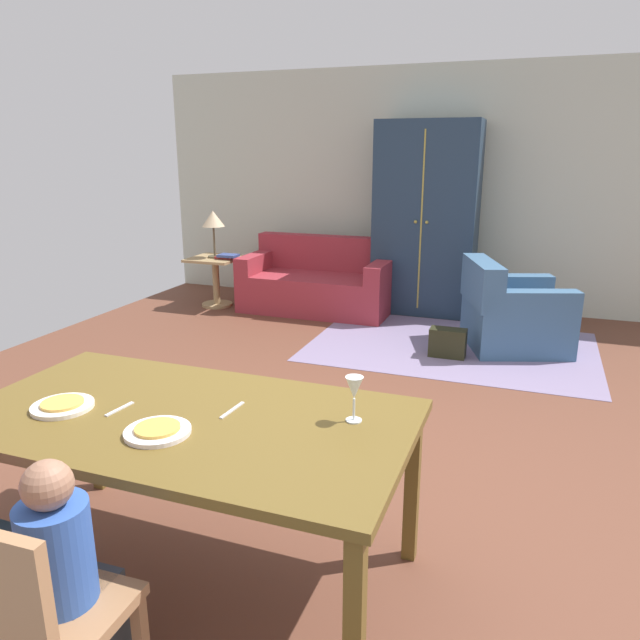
# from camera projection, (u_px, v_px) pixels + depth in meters

# --- Properties ---
(ground_plane) EXTENTS (7.05, 6.55, 0.02)m
(ground_plane) POSITION_uv_depth(u_px,v_px,m) (363.00, 416.00, 4.19)
(ground_plane) COLOR brown
(back_wall) EXTENTS (7.05, 0.10, 2.70)m
(back_wall) POSITION_uv_depth(u_px,v_px,m) (447.00, 190.00, 6.81)
(back_wall) COLOR beige
(back_wall) RESTS_ON ground_plane
(dining_table) EXTENTS (1.84, 0.99, 0.76)m
(dining_table) POSITION_uv_depth(u_px,v_px,m) (185.00, 430.00, 2.43)
(dining_table) COLOR brown
(dining_table) RESTS_ON ground_plane
(plate_near_man) EXTENTS (0.25, 0.25, 0.02)m
(plate_near_man) POSITION_uv_depth(u_px,v_px,m) (63.00, 406.00, 2.47)
(plate_near_man) COLOR white
(plate_near_man) RESTS_ON dining_table
(pizza_near_man) EXTENTS (0.17, 0.17, 0.01)m
(pizza_near_man) POSITION_uv_depth(u_px,v_px,m) (62.00, 403.00, 2.46)
(pizza_near_man) COLOR gold
(pizza_near_man) RESTS_ON plate_near_man
(plate_near_child) EXTENTS (0.25, 0.25, 0.02)m
(plate_near_child) POSITION_uv_depth(u_px,v_px,m) (158.00, 432.00, 2.24)
(plate_near_child) COLOR white
(plate_near_child) RESTS_ON dining_table
(pizza_near_child) EXTENTS (0.17, 0.17, 0.01)m
(pizza_near_child) POSITION_uv_depth(u_px,v_px,m) (157.00, 428.00, 2.24)
(pizza_near_child) COLOR gold
(pizza_near_child) RESTS_ON plate_near_child
(wine_glass) EXTENTS (0.07, 0.07, 0.19)m
(wine_glass) POSITION_uv_depth(u_px,v_px,m) (354.00, 390.00, 2.32)
(wine_glass) COLOR silver
(wine_glass) RESTS_ON dining_table
(fork) EXTENTS (0.03, 0.15, 0.01)m
(fork) POSITION_uv_depth(u_px,v_px,m) (120.00, 409.00, 2.46)
(fork) COLOR silver
(fork) RESTS_ON dining_table
(knife) EXTENTS (0.03, 0.17, 0.01)m
(knife) POSITION_uv_depth(u_px,v_px,m) (232.00, 410.00, 2.44)
(knife) COLOR silver
(knife) RESTS_ON dining_table
(dining_chair_child) EXTENTS (0.43, 0.43, 0.87)m
(dining_chair_child) POSITION_uv_depth(u_px,v_px,m) (27.00, 620.00, 1.71)
(dining_chair_child) COLOR #A67650
(dining_chair_child) RESTS_ON ground_plane
(person_child) EXTENTS (0.22, 0.29, 0.92)m
(person_child) POSITION_uv_depth(u_px,v_px,m) (71.00, 597.00, 1.88)
(person_child) COLOR #363D42
(person_child) RESTS_ON ground_plane
(area_rug) EXTENTS (2.60, 1.80, 0.01)m
(area_rug) POSITION_uv_depth(u_px,v_px,m) (451.00, 346.00, 5.63)
(area_rug) COLOR gray
(area_rug) RESTS_ON ground_plane
(couch) EXTENTS (1.68, 0.86, 0.82)m
(couch) POSITION_uv_depth(u_px,v_px,m) (319.00, 284.00, 6.87)
(couch) COLOR maroon
(couch) RESTS_ON ground_plane
(armchair) EXTENTS (1.09, 1.09, 0.82)m
(armchair) POSITION_uv_depth(u_px,v_px,m) (511.00, 314.00, 5.54)
(armchair) COLOR #3B5F82
(armchair) RESTS_ON ground_plane
(armoire) EXTENTS (1.10, 0.59, 2.10)m
(armoire) POSITION_uv_depth(u_px,v_px,m) (426.00, 219.00, 6.59)
(armoire) COLOR #21354A
(armoire) RESTS_ON ground_plane
(side_table) EXTENTS (0.56, 0.56, 0.58)m
(side_table) POSITION_uv_depth(u_px,v_px,m) (216.00, 275.00, 7.01)
(side_table) COLOR #A28457
(side_table) RESTS_ON ground_plane
(table_lamp) EXTENTS (0.26, 0.26, 0.54)m
(table_lamp) POSITION_uv_depth(u_px,v_px,m) (213.00, 220.00, 6.83)
(table_lamp) COLOR brown
(table_lamp) RESTS_ON side_table
(book_lower) EXTENTS (0.22, 0.16, 0.03)m
(book_lower) POSITION_uv_depth(u_px,v_px,m) (226.00, 257.00, 6.88)
(book_lower) COLOR maroon
(book_lower) RESTS_ON side_table
(book_upper) EXTENTS (0.22, 0.16, 0.03)m
(book_upper) POSITION_uv_depth(u_px,v_px,m) (228.00, 256.00, 6.83)
(book_upper) COLOR #334683
(book_upper) RESTS_ON book_lower
(handbag) EXTENTS (0.32, 0.16, 0.26)m
(handbag) POSITION_uv_depth(u_px,v_px,m) (448.00, 343.00, 5.32)
(handbag) COLOR black
(handbag) RESTS_ON ground_plane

